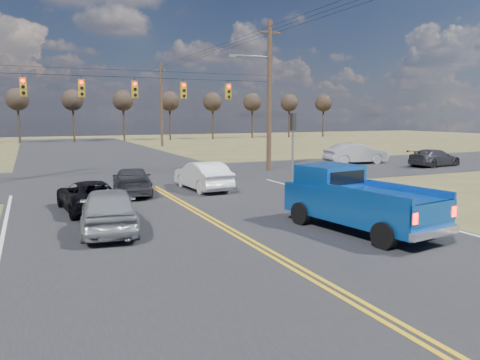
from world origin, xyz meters
name	(u,v)px	position (x,y,z in m)	size (l,w,h in m)	color
ground	(285,263)	(0.00, 0.00, 0.00)	(160.00, 160.00, 0.00)	brown
road_main	(175,200)	(0.00, 10.00, 0.00)	(14.00, 120.00, 0.02)	#28282B
road_cross	(137,178)	(0.00, 18.00, 0.00)	(120.00, 12.00, 0.02)	#28282B
signal_gantry	(144,93)	(0.50, 17.79, 5.06)	(19.60, 4.83, 10.00)	#473323
utility_poles	(138,90)	(0.00, 17.00, 5.23)	(19.60, 58.32, 10.00)	#473323
treeline	(110,90)	(0.00, 26.96, 5.70)	(87.00, 117.80, 7.40)	#33261C
pickup_truck	(356,201)	(3.81, 2.01, 1.01)	(2.88, 5.77, 2.07)	black
silver_suv	(109,209)	(-3.63, 5.19, 0.76)	(1.79, 4.44, 1.51)	gray
black_suv	(89,196)	(-3.80, 8.98, 0.61)	(2.03, 4.41, 1.22)	black
white_car_queue	(203,176)	(2.10, 12.12, 0.73)	(1.54, 4.42, 1.46)	white
dgrey_car_queue	(132,181)	(-1.48, 12.14, 0.64)	(1.80, 4.43, 1.29)	#333237
cross_car_east_near	(356,154)	(17.38, 19.32, 0.81)	(4.94, 1.72, 1.63)	#ACAEB4
cross_car_east_far	(434,158)	(21.52, 15.40, 0.65)	(4.46, 1.81, 1.30)	#323237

